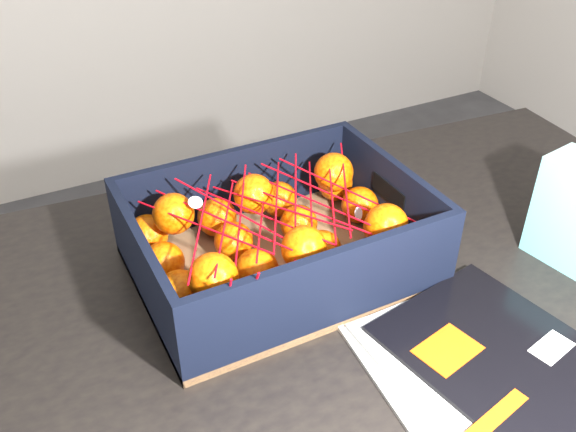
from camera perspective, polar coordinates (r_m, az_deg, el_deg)
name	(u,v)px	position (r m, az deg, el deg)	size (l,w,h in m)	color
table	(368,340)	(0.96, 7.29, -11.17)	(1.26, 0.90, 0.75)	black
magazine_stack	(487,369)	(0.80, 17.62, -13.16)	(0.30, 0.31, 0.02)	#B9B9B4
produce_crate	(278,246)	(0.89, -0.88, -2.73)	(0.40, 0.30, 0.13)	olive
clementine_heap	(278,239)	(0.88, -0.90, -2.12)	(0.38, 0.28, 0.11)	#EC5404
mesh_net	(276,211)	(0.85, -1.10, 0.42)	(0.33, 0.26, 0.09)	red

